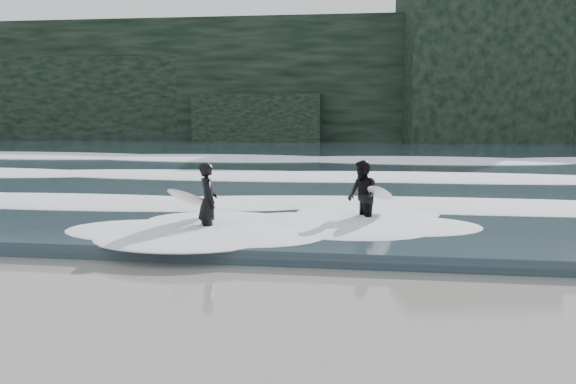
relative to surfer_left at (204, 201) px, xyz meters
name	(u,v)px	position (x,y,z in m)	size (l,w,h in m)	color
ground	(242,321)	(2.04, -5.25, -0.87)	(120.00, 120.00, 0.00)	olive
sea	(352,156)	(2.04, 23.75, -0.72)	(90.00, 52.00, 0.30)	#283742
headland	(363,83)	(2.04, 40.75, 4.13)	(70.00, 9.00, 10.00)	black
foam_near	(314,200)	(2.04, 3.75, -0.47)	(60.00, 3.20, 0.20)	white
foam_mid	(334,174)	(2.04, 10.75, -0.45)	(60.00, 4.00, 0.24)	white
foam_far	(348,156)	(2.04, 19.75, -0.42)	(60.00, 4.80, 0.30)	white
surfer_left	(204,201)	(0.00, 0.00, 0.00)	(1.14, 2.18, 1.73)	black
surfer_right	(364,196)	(3.47, 1.57, -0.03)	(1.30, 1.87, 1.68)	black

